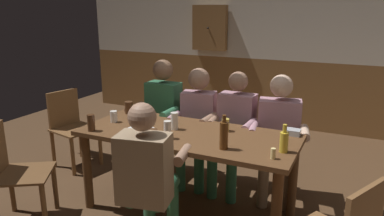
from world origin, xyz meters
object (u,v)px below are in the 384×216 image
Objects in this scene: person_0 at (160,113)px; person_4 at (148,172)px; bottle_0 at (224,135)px; pint_glass_0 at (114,117)px; dining_table at (188,144)px; person_1 at (197,121)px; plate_0 at (140,131)px; pint_glass_4 at (91,123)px; pint_glass_6 at (168,130)px; chair_empty_near_right at (71,126)px; table_candle at (273,154)px; bottle_1 at (284,141)px; condiment_caddy at (292,132)px; wall_dart_cabinet at (210,28)px; pint_glass_3 at (153,136)px; person_2 at (234,128)px; pint_glass_1 at (174,121)px; pint_glass_5 at (225,125)px; chair_empty_near_left at (13,172)px; person_3 at (279,131)px; pint_glass_2 at (129,108)px.

person_4 is at bearing 116.90° from person_0.
pint_glass_0 is at bearing 170.43° from bottle_0.
person_1 reaches higher than dining_table.
plate_0 is 0.44m from pint_glass_4.
dining_table is 1.49× the size of person_0.
person_1 is 8.02× the size of pint_glass_6.
chair_empty_near_right is 3.32× the size of plate_0.
bottle_1 reaches higher than table_candle.
table_candle is 1.20m from plate_0.
condiment_caddy is (0.84, 0.96, 0.13)m from person_4.
pint_glass_6 is 3.19m from wall_dart_cabinet.
wall_dart_cabinet reaches higher than bottle_1.
pint_glass_3 is at bearing -38.13° from plate_0.
person_2 reaches higher than table_candle.
table_candle is at bearing -8.27° from pint_glass_0.
pint_glass_6 is 0.22× the size of wall_dart_cabinet.
person_2 is 4.54× the size of plate_0.
pint_glass_0 reaches higher than condiment_caddy.
person_1 reaches higher than bottle_1.
person_1 is 1.37× the size of chair_empty_near_right.
wall_dart_cabinet is (-0.82, 2.76, 0.66)m from pint_glass_1.
wall_dart_cabinet reaches higher than pint_glass_0.
pint_glass_5 reaches higher than pint_glass_0.
person_0 is at bearing 0.58° from person_2.
pint_glass_3 is at bearing 117.53° from person_0.
chair_empty_near_left is 1.11m from plate_0.
person_3 is 0.92m from table_candle.
wall_dart_cabinet reaches higher than bottle_0.
person_4 is 1.26m from chair_empty_near_left.
condiment_caddy is 0.57m from pint_glass_5.
condiment_caddy is at bearing 17.02° from pint_glass_1.
pint_glass_1 is at bearing 129.98° from person_0.
pint_glass_6 is at bearing -149.87° from condiment_caddy.
pint_glass_2 is at bearing 20.01° from person_2.
wall_dart_cabinet is (-0.57, 2.94, 0.73)m from plate_0.
bottle_1 is at bearing 2.66° from plate_0.
table_candle is at bearing -18.41° from pint_glass_2.
person_1 is 1.12m from pint_glass_4.
chair_empty_near_right is (-2.35, -0.27, -0.19)m from person_3.
plate_0 is at bearing 25.83° from person_3.
chair_empty_near_right is 1.24m from chair_empty_near_left.
person_0 reaches higher than pint_glass_0.
bottle_1 reaches higher than dining_table.
table_candle is at bearing -59.82° from wall_dart_cabinet.
pint_glass_2 is at bearing 97.81° from pint_glass_0.
person_0 reaches higher than chair_empty_near_right.
pint_glass_6 is at bearing 88.50° from person_4.
table_candle is 0.30× the size of plate_0.
chair_empty_near_right is at bearing 169.65° from bottle_1.
condiment_caddy is 1.06m from pint_glass_6.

